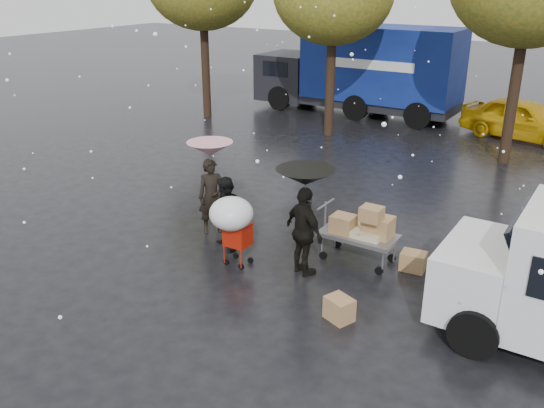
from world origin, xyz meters
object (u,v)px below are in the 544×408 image
Objects in this scene: person_black at (304,232)px; yellow_taxi at (523,119)px; blue_truck at (362,70)px; shopping_cart at (232,217)px; person_pink at (212,196)px; vendor_cart at (363,228)px.

person_black is 12.62m from yellow_taxi.
blue_truck is at bearing -46.01° from person_black.
shopping_cart is 13.35m from yellow_taxi.
person_black is 0.21× the size of blue_truck.
blue_truck is (-2.16, 12.51, 0.92)m from person_pink.
vendor_cart is 1.04× the size of shopping_cart.
blue_truck is at bearing 114.66° from vendor_cart.
yellow_taxi reaches higher than vendor_cart.
blue_truck is (-4.81, 13.11, 0.88)m from person_black.
person_black is 1.19× the size of shopping_cart.
person_pink is 3.41m from vendor_cart.
person_black is 1.28m from vendor_cart.
vendor_cart is 0.18× the size of blue_truck.
person_pink is 1.10× the size of vendor_cart.
blue_truck is 2.00× the size of yellow_taxi.
person_pink is at bearing 173.16° from yellow_taxi.
person_black is at bearing -174.49° from yellow_taxi.
yellow_taxi is at bearing 85.87° from vendor_cart.
person_black is 1.15× the size of vendor_cart.
yellow_taxi is at bearing 22.05° from person_pink.
person_black is at bearing 22.19° from shopping_cart.
blue_truck reaches higher than vendor_cart.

